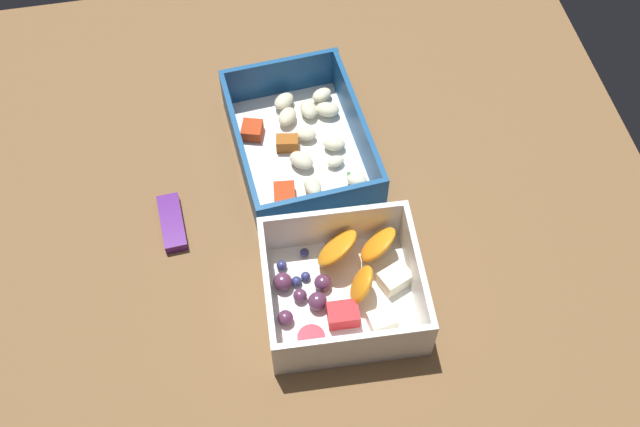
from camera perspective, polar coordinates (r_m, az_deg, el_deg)
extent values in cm
cube|color=brown|center=(85.56, -1.00, -0.43)|extent=(80.00, 80.00, 2.00)
cube|color=white|center=(89.22, -1.48, 4.46)|extent=(21.40, 16.02, 0.60)
cube|color=#19518C|center=(81.24, 0.22, 0.43)|extent=(1.77, 14.42, 5.40)
cube|color=#19518C|center=(93.18, -3.06, 10.22)|extent=(1.77, 14.42, 5.40)
cube|color=#19518C|center=(86.17, -5.99, 4.69)|extent=(19.07, 2.15, 5.40)
cube|color=#19518C|center=(88.09, 2.86, 6.59)|extent=(19.07, 2.15, 5.40)
ellipsoid|color=beige|center=(89.57, -1.10, 5.97)|extent=(2.39, 2.88, 1.24)
ellipsoid|color=beige|center=(87.31, 1.17, 3.93)|extent=(1.85, 2.31, 1.02)
ellipsoid|color=beige|center=(92.86, -2.42, 8.47)|extent=(3.31, 3.37, 1.39)
ellipsoid|color=beige|center=(84.98, -0.55, 2.04)|extent=(2.92, 2.28, 1.32)
ellipsoid|color=beige|center=(91.17, -2.77, 7.23)|extent=(3.40, 3.16, 1.39)
ellipsoid|color=beige|center=(91.82, 0.55, 7.81)|extent=(2.82, 3.34, 1.42)
ellipsoid|color=beige|center=(91.89, -0.87, 7.82)|extent=(2.96, 2.25, 1.37)
ellipsoid|color=beige|center=(85.72, 2.77, 2.53)|extent=(2.49, 2.81, 1.16)
ellipsoid|color=beige|center=(87.02, -1.42, 4.01)|extent=(3.56, 3.52, 1.47)
ellipsoid|color=beige|center=(93.50, 0.14, 8.89)|extent=(2.67, 3.04, 1.26)
ellipsoid|color=beige|center=(88.63, 1.07, 5.25)|extent=(2.47, 2.98, 1.29)
ellipsoid|color=beige|center=(84.27, 1.57, 1.13)|extent=(2.67, 2.53, 1.09)
cube|color=red|center=(84.58, -2.67, 1.36)|extent=(3.24, 2.66, 1.49)
cube|color=red|center=(90.40, -5.11, 6.23)|extent=(3.02, 2.96, 1.54)
cube|color=#AD5B1E|center=(88.78, -2.47, 5.28)|extent=(1.99, 2.76, 1.75)
cube|color=#387A33|center=(87.00, 2.19, 2.93)|extent=(0.60, 0.40, 0.20)
cube|color=#387A33|center=(92.74, -2.29, 7.57)|extent=(0.60, 0.40, 0.20)
cube|color=#387A33|center=(85.49, -0.58, 1.56)|extent=(0.60, 0.40, 0.20)
cube|color=white|center=(79.23, 1.67, -6.37)|extent=(15.29, 16.37, 0.60)
cube|color=white|center=(73.53, 2.57, -10.09)|extent=(1.36, 15.69, 5.66)
cube|color=white|center=(79.86, 0.96, -0.93)|extent=(1.36, 15.69, 5.66)
cube|color=white|center=(76.11, -3.92, -6.00)|extent=(13.36, 1.25, 5.66)
cube|color=white|center=(77.51, 7.26, -4.61)|extent=(13.36, 1.25, 5.66)
ellipsoid|color=orange|center=(77.21, 3.14, -5.32)|extent=(4.89, 4.34, 4.25)
ellipsoid|color=orange|center=(79.40, 4.37, -2.33)|extent=(6.17, 6.11, 4.60)
ellipsoid|color=orange|center=(78.82, 1.28, -2.59)|extent=(6.73, 6.71, 4.86)
cube|color=red|center=(77.03, 1.75, -7.58)|extent=(2.52, 3.27, 1.90)
cube|color=#F4EACC|center=(77.11, 4.70, -7.99)|extent=(2.51, 3.09, 1.67)
cube|color=#F4EACC|center=(79.23, 5.63, -4.88)|extent=(3.38, 3.79, 1.88)
sphere|color=#562D4C|center=(78.22, -1.51, -6.18)|extent=(1.43, 1.43, 1.43)
sphere|color=#562D4C|center=(77.62, -0.19, -6.60)|extent=(1.96, 1.96, 1.96)
sphere|color=#562D4C|center=(77.09, -2.60, -7.82)|extent=(1.60, 1.60, 1.60)
sphere|color=#562D4C|center=(78.72, -2.81, -5.13)|extent=(1.97, 1.97, 1.97)
sphere|color=#562D4C|center=(78.69, 0.24, -5.20)|extent=(1.77, 1.77, 1.77)
cone|color=red|center=(75.63, -0.65, -9.58)|extent=(2.75, 2.75, 2.20)
sphere|color=navy|center=(80.15, -2.89, -3.91)|extent=(1.09, 1.09, 1.09)
sphere|color=navy|center=(79.48, -1.09, -4.73)|extent=(1.01, 1.01, 1.01)
sphere|color=navy|center=(79.18, -1.77, -5.11)|extent=(1.10, 1.10, 1.10)
sphere|color=navy|center=(80.89, -1.17, -2.95)|extent=(0.98, 0.98, 0.98)
cube|color=#51197A|center=(84.97, -11.03, -0.68)|extent=(7.13, 2.83, 1.20)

